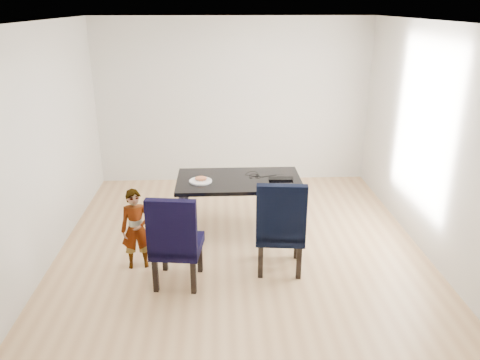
{
  "coord_description": "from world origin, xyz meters",
  "views": [
    {
      "loc": [
        -0.25,
        -5.15,
        2.89
      ],
      "look_at": [
        0.0,
        0.2,
        0.85
      ],
      "focal_mm": 35.0,
      "sensor_mm": 36.0,
      "label": 1
    }
  ],
  "objects_px": {
    "dining_table": "(239,205)",
    "chair_left": "(177,238)",
    "child": "(136,229)",
    "chair_right": "(280,224)",
    "laptop": "(281,178)",
    "plate": "(201,181)"
  },
  "relations": [
    {
      "from": "chair_left",
      "to": "plate",
      "type": "relative_size",
      "value": 3.67
    },
    {
      "from": "dining_table",
      "to": "chair_left",
      "type": "xyz_separation_m",
      "value": [
        -0.72,
        -1.17,
        0.16
      ]
    },
    {
      "from": "dining_table",
      "to": "laptop",
      "type": "bearing_deg",
      "value": -0.57
    },
    {
      "from": "child",
      "to": "laptop",
      "type": "height_order",
      "value": "child"
    },
    {
      "from": "child",
      "to": "laptop",
      "type": "xyz_separation_m",
      "value": [
        1.75,
        0.83,
        0.29
      ]
    },
    {
      "from": "laptop",
      "to": "chair_left",
      "type": "bearing_deg",
      "value": 44.73
    },
    {
      "from": "chair_right",
      "to": "child",
      "type": "relative_size",
      "value": 1.17
    },
    {
      "from": "child",
      "to": "chair_right",
      "type": "bearing_deg",
      "value": -12.33
    },
    {
      "from": "chair_left",
      "to": "chair_right",
      "type": "height_order",
      "value": "chair_right"
    },
    {
      "from": "chair_left",
      "to": "plate",
      "type": "bearing_deg",
      "value": 85.82
    },
    {
      "from": "plate",
      "to": "child",
      "type": "bearing_deg",
      "value": -133.15
    },
    {
      "from": "dining_table",
      "to": "plate",
      "type": "relative_size",
      "value": 5.51
    },
    {
      "from": "dining_table",
      "to": "child",
      "type": "height_order",
      "value": "child"
    },
    {
      "from": "chair_right",
      "to": "dining_table",
      "type": "bearing_deg",
      "value": 120.26
    },
    {
      "from": "dining_table",
      "to": "plate",
      "type": "bearing_deg",
      "value": -171.58
    },
    {
      "from": "child",
      "to": "laptop",
      "type": "distance_m",
      "value": 1.95
    },
    {
      "from": "chair_right",
      "to": "laptop",
      "type": "bearing_deg",
      "value": 88.76
    },
    {
      "from": "laptop",
      "to": "dining_table",
      "type": "bearing_deg",
      "value": 1.26
    },
    {
      "from": "chair_left",
      "to": "child",
      "type": "height_order",
      "value": "chair_left"
    },
    {
      "from": "dining_table",
      "to": "chair_left",
      "type": "bearing_deg",
      "value": -121.37
    },
    {
      "from": "child",
      "to": "chair_left",
      "type": "bearing_deg",
      "value": -43.44
    },
    {
      "from": "laptop",
      "to": "child",
      "type": "bearing_deg",
      "value": 27.18
    }
  ]
}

